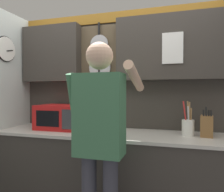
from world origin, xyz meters
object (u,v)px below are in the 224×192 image
Objects in this scene: microwave at (61,117)px; knife_block at (207,126)px; person at (100,131)px; utensil_crock at (188,127)px.

knife_block is at bearing 0.03° from microwave.
person is at bearing -144.58° from knife_block.
microwave is at bearing -179.95° from utensil_crock.
microwave is 1.77× the size of knife_block.
microwave is 1.55m from knife_block.
utensil_crock is 0.19× the size of person.
person is at bearing -138.48° from utensil_crock.
knife_block is 0.17m from utensil_crock.
person reaches higher than knife_block.
person is (-0.86, -0.61, 0.01)m from knife_block.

